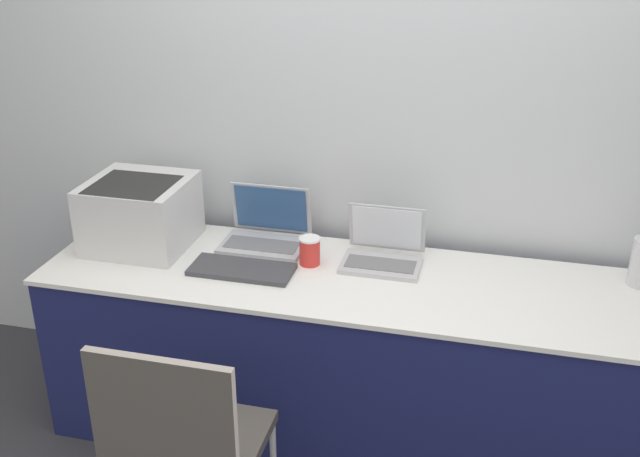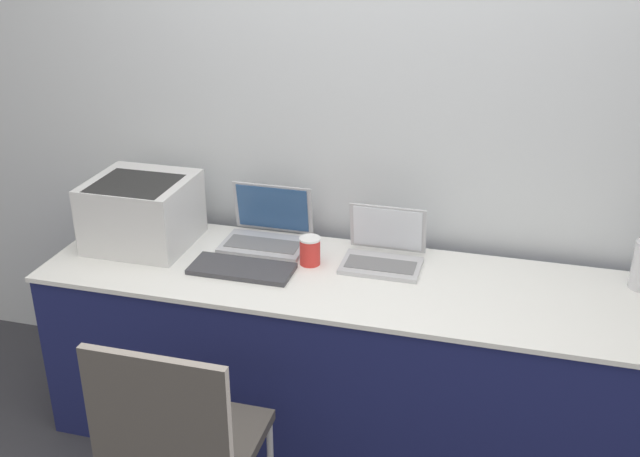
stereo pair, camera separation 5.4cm
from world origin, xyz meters
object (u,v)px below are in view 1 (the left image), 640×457
coffee_cup (310,251)px  printer (140,211)px  laptop_left (266,232)px  external_keyboard (242,269)px  laptop_right (383,251)px  chair (182,437)px

coffee_cup → printer: bearing=179.6°
laptop_left → coffee_cup: size_ratio=3.04×
laptop_left → external_keyboard: laptop_left is taller
printer → external_keyboard: (0.50, -0.14, -0.15)m
laptop_left → coffee_cup: 0.27m
printer → coffee_cup: bearing=-0.4°
laptop_left → laptop_right: 0.52m
external_keyboard → coffee_cup: (0.25, 0.13, 0.05)m
coffee_cup → chair: (-0.20, -0.86, -0.29)m
printer → laptop_right: 1.04m
external_keyboard → coffee_cup: coffee_cup is taller
printer → laptop_right: printer is taller
laptop_left → chair: size_ratio=0.39×
external_keyboard → chair: bearing=-86.7°
coffee_cup → laptop_left: bearing=148.0°
laptop_left → laptop_right: laptop_left is taller
laptop_right → coffee_cup: (-0.29, -0.09, 0.01)m
laptop_right → external_keyboard: bearing=-157.5°
printer → laptop_right: bearing=4.5°
chair → external_keyboard: bearing=93.3°
printer → external_keyboard: bearing=-15.6°
laptop_left → chair: bearing=-88.3°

